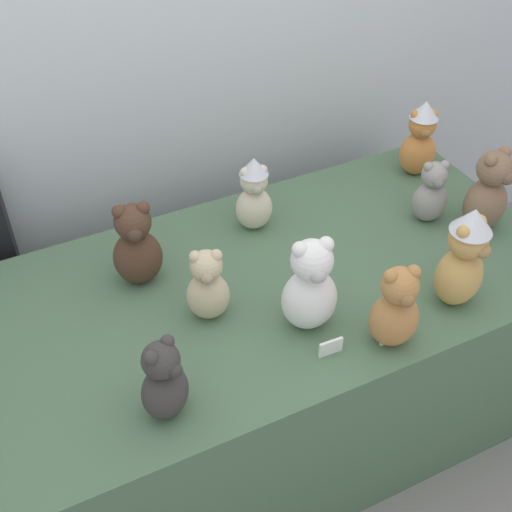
# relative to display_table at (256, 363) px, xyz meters

# --- Properties ---
(ground_plane) EXTENTS (10.00, 10.00, 0.00)m
(ground_plane) POSITION_rel_display_table_xyz_m (0.00, -0.25, -0.36)
(ground_plane) COLOR gray
(wall_back) EXTENTS (7.00, 0.08, 2.60)m
(wall_back) POSITION_rel_display_table_xyz_m (0.00, 0.71, 0.94)
(wall_back) COLOR silver
(wall_back) RESTS_ON ground_plane
(display_table) EXTENTS (1.93, 0.92, 0.72)m
(display_table) POSITION_rel_display_table_xyz_m (0.00, 0.00, 0.00)
(display_table) COLOR #4C6B4C
(display_table) RESTS_ON ground_plane
(teddy_bear_ash) EXTENTS (0.14, 0.13, 0.23)m
(teddy_bear_ash) POSITION_rel_display_table_xyz_m (0.67, 0.04, 0.47)
(teddy_bear_ash) COLOR gray
(teddy_bear_ash) RESTS_ON display_table
(teddy_bear_charcoal) EXTENTS (0.16, 0.16, 0.25)m
(teddy_bear_charcoal) POSITION_rel_display_table_xyz_m (-0.40, -0.31, 0.48)
(teddy_bear_charcoal) COLOR #383533
(teddy_bear_charcoal) RESTS_ON display_table
(teddy_bear_honey) EXTENTS (0.18, 0.16, 0.33)m
(teddy_bear_honey) POSITION_rel_display_table_xyz_m (0.50, -0.31, 0.52)
(teddy_bear_honey) COLOR tan
(teddy_bear_honey) RESTS_ON display_table
(teddy_bear_ginger) EXTENTS (0.16, 0.15, 0.29)m
(teddy_bear_ginger) POSITION_rel_display_table_xyz_m (0.80, 0.29, 0.50)
(teddy_bear_ginger) COLOR #D17F3D
(teddy_bear_ginger) RESTS_ON display_table
(teddy_bear_sand) EXTENTS (0.15, 0.14, 0.24)m
(teddy_bear_sand) POSITION_rel_display_table_xyz_m (-0.18, -0.05, 0.47)
(teddy_bear_sand) COLOR #CCB78E
(teddy_bear_sand) RESTS_ON display_table
(teddy_bear_snow) EXTENTS (0.18, 0.16, 0.31)m
(teddy_bear_snow) POSITION_rel_display_table_xyz_m (0.06, -0.21, 0.50)
(teddy_bear_snow) COLOR white
(teddy_bear_snow) RESTS_ON display_table
(teddy_bear_cocoa) EXTENTS (0.17, 0.15, 0.29)m
(teddy_bear_cocoa) POSITION_rel_display_table_xyz_m (-0.30, 0.18, 0.50)
(teddy_bear_cocoa) COLOR #4C3323
(teddy_bear_cocoa) RESTS_ON display_table
(teddy_bear_cream) EXTENTS (0.14, 0.13, 0.27)m
(teddy_bear_cream) POSITION_rel_display_table_xyz_m (0.12, 0.26, 0.49)
(teddy_bear_cream) COLOR beige
(teddy_bear_cream) RESTS_ON display_table
(teddy_bear_caramel) EXTENTS (0.16, 0.14, 0.27)m
(teddy_bear_caramel) POSITION_rel_display_table_xyz_m (0.24, -0.36, 0.49)
(teddy_bear_caramel) COLOR #B27A42
(teddy_bear_caramel) RESTS_ON display_table
(teddy_bear_mocha) EXTENTS (0.18, 0.16, 0.30)m
(teddy_bear_mocha) POSITION_rel_display_table_xyz_m (0.80, -0.07, 0.50)
(teddy_bear_mocha) COLOR #7F6047
(teddy_bear_mocha) RESTS_ON display_table
(name_card_front_left) EXTENTS (0.07, 0.01, 0.05)m
(name_card_front_left) POSITION_rel_display_table_xyz_m (0.06, -0.33, 0.39)
(name_card_front_left) COLOR white
(name_card_front_left) RESTS_ON display_table
(name_card_front_middle) EXTENTS (0.07, 0.02, 0.05)m
(name_card_front_middle) POSITION_rel_display_table_xyz_m (0.24, -0.37, 0.39)
(name_card_front_middle) COLOR white
(name_card_front_middle) RESTS_ON display_table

